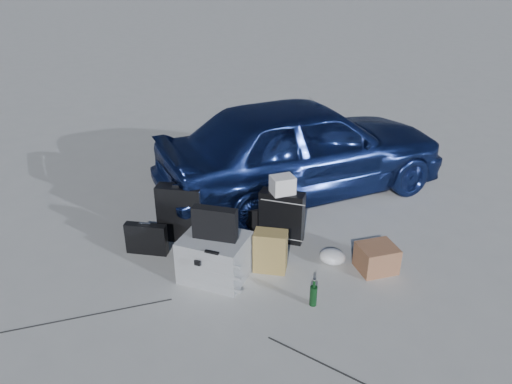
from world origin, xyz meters
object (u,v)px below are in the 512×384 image
at_px(car, 303,146).
at_px(cardboard_box, 377,258).
at_px(briefcase, 146,239).
at_px(green_bottle, 314,293).
at_px(pelican_case, 215,257).
at_px(duffel_bag, 233,216).
at_px(suitcase_left, 181,213).
at_px(suitcase_right, 282,216).

bearing_deg(car, cardboard_box, 174.27).
relative_size(briefcase, green_bottle, 1.63).
bearing_deg(pelican_case, duffel_bag, 103.10).
distance_m(briefcase, green_bottle, 1.92).
relative_size(suitcase_left, suitcase_right, 1.11).
height_order(briefcase, suitcase_right, suitcase_right).
distance_m(suitcase_left, green_bottle, 1.82).
bearing_deg(suitcase_left, duffel_bag, 32.51).
xyz_separation_m(pelican_case, suitcase_left, (-0.43, 0.73, 0.10)).
xyz_separation_m(duffel_bag, cardboard_box, (1.51, -0.85, -0.01)).
relative_size(car, pelican_case, 6.14).
xyz_separation_m(car, suitcase_left, (-1.46, -1.23, -0.33)).
bearing_deg(green_bottle, suitcase_left, 139.38).
xyz_separation_m(pelican_case, briefcase, (-0.77, 0.44, -0.05)).
height_order(suitcase_left, green_bottle, suitcase_left).
height_order(pelican_case, green_bottle, pelican_case).
height_order(duffel_bag, cardboard_box, duffel_bag).
bearing_deg(briefcase, car, 49.87).
height_order(car, briefcase, car).
distance_m(pelican_case, briefcase, 0.89).
bearing_deg(car, suitcase_left, 105.74).
bearing_deg(duffel_bag, cardboard_box, -24.21).
distance_m(pelican_case, suitcase_right, 1.00).
bearing_deg(pelican_case, briefcase, 171.45).
bearing_deg(briefcase, cardboard_box, 2.20).
height_order(suitcase_left, duffel_bag, suitcase_left).
xyz_separation_m(pelican_case, suitcase_right, (0.70, 0.72, 0.07)).
distance_m(pelican_case, suitcase_left, 0.86).
distance_m(car, briefcase, 2.40).
relative_size(duffel_bag, cardboard_box, 1.64).
bearing_deg(suitcase_right, duffel_bag, 173.22).
distance_m(briefcase, cardboard_box, 2.43).
xyz_separation_m(car, suitcase_right, (-0.33, -1.24, -0.36)).
distance_m(pelican_case, green_bottle, 1.04).
bearing_deg(cardboard_box, suitcase_right, 147.74).
relative_size(car, briefcase, 8.52).
height_order(car, suitcase_right, car).
relative_size(suitcase_right, green_bottle, 2.14).
bearing_deg(green_bottle, pelican_case, 154.61).
bearing_deg(briefcase, green_bottle, -17.69).
xyz_separation_m(suitcase_right, green_bottle, (0.24, -1.17, -0.16)).
bearing_deg(green_bottle, suitcase_right, 101.74).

